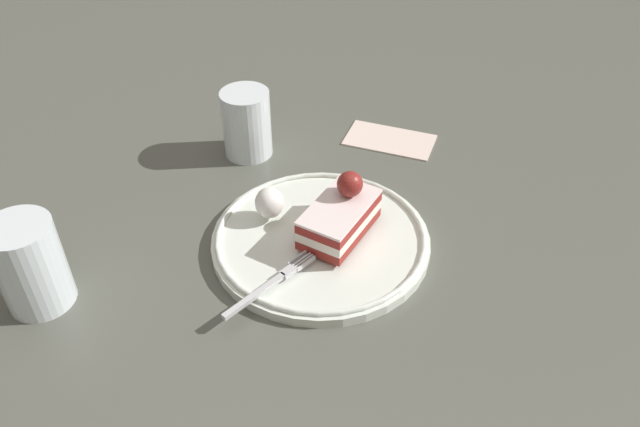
{
  "coord_description": "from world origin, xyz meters",
  "views": [
    {
      "loc": [
        0.21,
        -0.47,
        0.47
      ],
      "look_at": [
        0.01,
        -0.0,
        0.05
      ],
      "focal_mm": 35.48,
      "sensor_mm": 36.0,
      "label": 1
    }
  ],
  "objects": [
    {
      "name": "folded_napkin",
      "position": [
        0.01,
        0.23,
        0.0
      ],
      "size": [
        0.12,
        0.07,
        0.0
      ],
      "primitive_type": "cube",
      "rotation": [
        0.0,
        0.0,
        0.06
      ],
      "color": "beige",
      "rests_on": "ground_plane"
    },
    {
      "name": "drink_glass_near",
      "position": [
        -0.22,
        -0.19,
        0.04
      ],
      "size": [
        0.07,
        0.07,
        0.1
      ],
      "color": "silver",
      "rests_on": "ground_plane"
    },
    {
      "name": "dessert_plate",
      "position": [
        0.01,
        -0.0,
        0.01
      ],
      "size": [
        0.24,
        0.24,
        0.02
      ],
      "color": "white",
      "rests_on": "ground_plane"
    },
    {
      "name": "drink_glass_far",
      "position": [
        -0.15,
        0.13,
        0.04
      ],
      "size": [
        0.06,
        0.06,
        0.09
      ],
      "color": "silver",
      "rests_on": "ground_plane"
    },
    {
      "name": "fork",
      "position": [
        -0.01,
        -0.09,
        0.02
      ],
      "size": [
        0.05,
        0.11,
        0.0
      ],
      "color": "silver",
      "rests_on": "dessert_plate"
    },
    {
      "name": "whipped_cream_dollop",
      "position": [
        -0.06,
        0.01,
        0.03
      ],
      "size": [
        0.03,
        0.03,
        0.04
      ],
      "primitive_type": "ellipsoid",
      "color": "white",
      "rests_on": "dessert_plate"
    },
    {
      "name": "ground_plane",
      "position": [
        0.0,
        0.0,
        0.0
      ],
      "size": [
        2.4,
        2.4,
        0.0
      ],
      "primitive_type": "plane",
      "color": "#54564C"
    },
    {
      "name": "cake_slice",
      "position": [
        0.02,
        0.01,
        0.04
      ],
      "size": [
        0.07,
        0.1,
        0.07
      ],
      "color": "maroon",
      "rests_on": "dessert_plate"
    }
  ]
}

